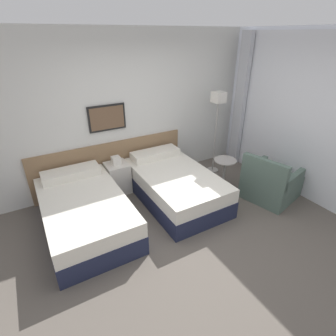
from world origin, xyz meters
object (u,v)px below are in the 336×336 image
nightstand (118,177)px  floor_lamp (218,108)px  side_table (224,169)px  bed_near_door (85,211)px  armchair (270,184)px  bed_near_window (174,185)px

nightstand → floor_lamp: bearing=-5.9°
nightstand → side_table: (1.70, -0.89, 0.12)m
nightstand → floor_lamp: size_ratio=0.42×
bed_near_door → floor_lamp: 3.01m
floor_lamp → side_table: 1.18m
side_table → armchair: 0.82m
floor_lamp → armchair: bearing=-80.8°
bed_near_window → armchair: size_ratio=1.94×
bed_near_window → side_table: 0.97m
floor_lamp → side_table: (-0.31, -0.68, -0.92)m
bed_near_window → side_table: (0.94, -0.19, 0.14)m
nightstand → armchair: armchair is taller
bed_near_door → floor_lamp: size_ratio=1.17×
bed_near_window → floor_lamp: bearing=21.6°
side_table → nightstand: bearing=152.5°
bed_near_window → nightstand: size_ratio=2.75×
nightstand → armchair: size_ratio=0.70×
bed_near_window → nightstand: bearing=137.6°
bed_near_door → nightstand: (0.77, 0.70, 0.02)m
bed_near_window → side_table: size_ratio=3.18×
nightstand → armchair: (2.22, -1.50, -0.03)m
bed_near_door → armchair: armchair is taller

